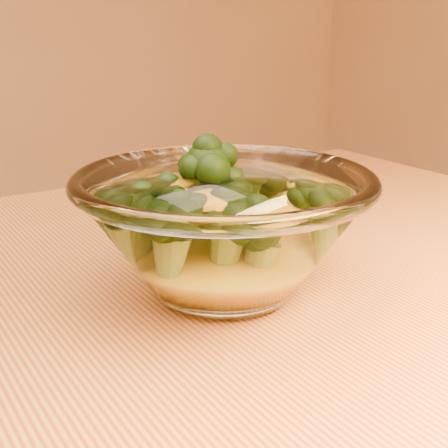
{
  "coord_description": "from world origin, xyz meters",
  "views": [
    {
      "loc": [
        -0.13,
        -0.38,
        0.96
      ],
      "look_at": [
        0.12,
        0.01,
        0.81
      ],
      "focal_mm": 50.0,
      "sensor_mm": 36.0,
      "label": 1
    }
  ],
  "objects": [
    {
      "name": "glass_bowl",
      "position": [
        0.12,
        0.01,
        0.8
      ],
      "size": [
        0.24,
        0.24,
        0.1
      ],
      "color": "white",
      "rests_on": "table"
    },
    {
      "name": "cheese_sauce",
      "position": [
        0.12,
        0.01,
        0.78
      ],
      "size": [
        0.12,
        0.12,
        0.03
      ],
      "primitive_type": "ellipsoid",
      "color": "#EEAA14",
      "rests_on": "glass_bowl"
    },
    {
      "name": "broccoli_heap",
      "position": [
        0.11,
        0.02,
        0.82
      ],
      "size": [
        0.16,
        0.15,
        0.09
      ],
      "color": "black",
      "rests_on": "cheese_sauce"
    }
  ]
}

